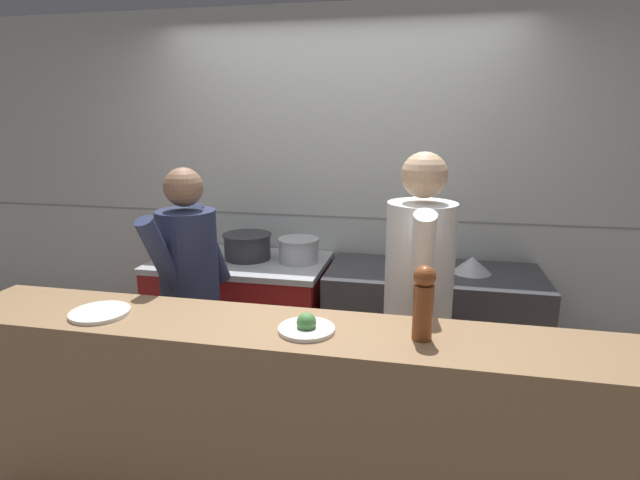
# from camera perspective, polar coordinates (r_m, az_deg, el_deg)

# --- Properties ---
(ground_plane) EXTENTS (14.00, 14.00, 0.00)m
(ground_plane) POSITION_cam_1_polar(r_m,az_deg,el_deg) (2.94, -3.34, -25.38)
(ground_plane) COLOR #6B6056
(wall_back_tiled) EXTENTS (8.00, 0.06, 2.60)m
(wall_back_tiled) POSITION_cam_1_polar(r_m,az_deg,el_deg) (3.64, 1.99, 5.10)
(wall_back_tiled) COLOR silver
(wall_back_tiled) RESTS_ON ground_plane
(oven_range) EXTENTS (1.20, 0.71, 0.89)m
(oven_range) POSITION_cam_1_polar(r_m,az_deg,el_deg) (3.66, -8.86, -8.93)
(oven_range) COLOR maroon
(oven_range) RESTS_ON ground_plane
(prep_counter) EXTENTS (1.36, 0.65, 0.89)m
(prep_counter) POSITION_cam_1_polar(r_m,az_deg,el_deg) (3.45, 12.55, -10.65)
(prep_counter) COLOR #38383D
(prep_counter) RESTS_ON ground_plane
(pass_counter) EXTENTS (3.11, 0.45, 1.00)m
(pass_counter) POSITION_cam_1_polar(r_m,az_deg,el_deg) (2.38, -3.22, -21.11)
(pass_counter) COLOR #93704C
(pass_counter) RESTS_ON ground_plane
(stock_pot) EXTENTS (0.35, 0.35, 0.19)m
(stock_pot) POSITION_cam_1_polar(r_m,az_deg,el_deg) (3.62, -14.72, -0.36)
(stock_pot) COLOR beige
(stock_pot) RESTS_ON oven_range
(sauce_pot) EXTENTS (0.34, 0.34, 0.18)m
(sauce_pot) POSITION_cam_1_polar(r_m,az_deg,el_deg) (3.51, -8.30, -0.62)
(sauce_pot) COLOR #2D2D33
(sauce_pot) RESTS_ON oven_range
(braising_pot) EXTENTS (0.28, 0.28, 0.16)m
(braising_pot) POSITION_cam_1_polar(r_m,az_deg,el_deg) (3.40, -2.45, -1.07)
(braising_pot) COLOR #B7BABF
(braising_pot) RESTS_ON oven_range
(mixing_bowl_steel) EXTENTS (0.24, 0.24, 0.11)m
(mixing_bowl_steel) POSITION_cam_1_polar(r_m,az_deg,el_deg) (3.31, 16.98, -2.70)
(mixing_bowl_steel) COLOR #B7BABF
(mixing_bowl_steel) RESTS_ON prep_counter
(plated_dish_main) EXTENTS (0.26, 0.26, 0.02)m
(plated_dish_main) POSITION_cam_1_polar(r_m,az_deg,el_deg) (2.45, -23.85, -7.61)
(plated_dish_main) COLOR white
(plated_dish_main) RESTS_ON pass_counter
(plated_dish_appetiser) EXTENTS (0.23, 0.23, 0.08)m
(plated_dish_appetiser) POSITION_cam_1_polar(r_m,az_deg,el_deg) (2.08, -1.55, -9.88)
(plated_dish_appetiser) COLOR white
(plated_dish_appetiser) RESTS_ON pass_counter
(pepper_mill) EXTENTS (0.09, 0.09, 0.30)m
(pepper_mill) POSITION_cam_1_polar(r_m,az_deg,el_deg) (2.00, 11.73, -6.85)
(pepper_mill) COLOR brown
(pepper_mill) RESTS_ON pass_counter
(chef_head_cook) EXTENTS (0.39, 0.70, 1.60)m
(chef_head_cook) POSITION_cam_1_polar(r_m,az_deg,el_deg) (2.92, -14.58, -5.94)
(chef_head_cook) COLOR black
(chef_head_cook) RESTS_ON ground_plane
(chef_sous) EXTENTS (0.36, 0.74, 1.70)m
(chef_sous) POSITION_cam_1_polar(r_m,az_deg,el_deg) (2.62, 11.13, -6.76)
(chef_sous) COLOR black
(chef_sous) RESTS_ON ground_plane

